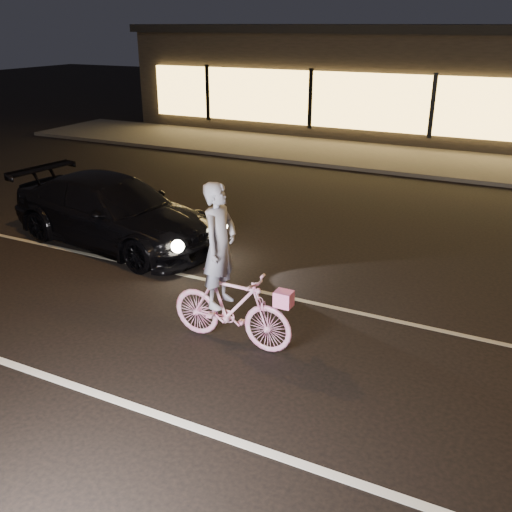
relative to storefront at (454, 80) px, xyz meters
The scene contains 7 objects.
ground 19.09m from the storefront, 90.00° to the right, with size 90.00×90.00×0.00m, color black.
lane_stripe_near 20.58m from the storefront, 90.00° to the right, with size 60.00×0.12×0.01m, color silver.
lane_stripe_far 17.10m from the storefront, 90.00° to the right, with size 60.00×0.10×0.01m, color gray.
sidewalk 6.32m from the storefront, 90.00° to the right, with size 30.00×4.00×0.12m, color #383533.
storefront is the anchor object (origin of this frame).
cyclist 18.69m from the storefront, 90.04° to the right, with size 1.86×0.64×2.34m.
sedan 16.78m from the storefront, 103.91° to the right, with size 4.97×2.55×1.38m.
Camera 1 is at (3.50, -5.87, 4.25)m, focal length 40.00 mm.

